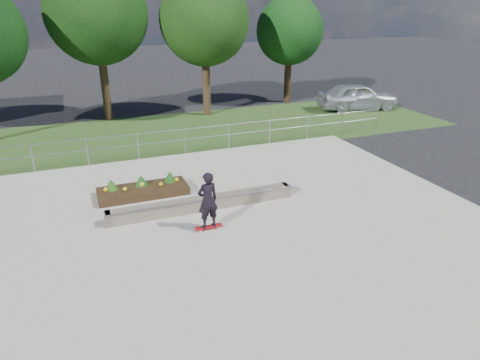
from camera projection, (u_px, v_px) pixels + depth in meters
name	position (u px, v px, depth m)	size (l,w,h in m)	color
ground	(253.00, 236.00, 12.14)	(120.00, 120.00, 0.00)	black
grass_verge	(168.00, 133.00, 21.60)	(30.00, 8.00, 0.02)	#2A471C
concrete_slab	(253.00, 235.00, 12.13)	(15.00, 15.00, 0.06)	#ABA597
fence	(185.00, 138.00, 18.30)	(20.06, 0.06, 1.20)	#93979B
tree_mid_left	(97.00, 13.00, 22.06)	(5.25, 5.25, 8.25)	#352215
tree_mid_right	(204.00, 20.00, 23.19)	(4.90, 4.90, 7.70)	#342214
tree_far_right	(290.00, 31.00, 26.78)	(4.20, 4.20, 6.60)	black
grind_ledge	(203.00, 203.00, 13.48)	(6.00, 0.44, 0.43)	#675A4C
planter_bed	(143.00, 189.00, 14.57)	(3.00, 1.20, 0.61)	black
skateboarder	(208.00, 200.00, 12.02)	(0.80, 0.49, 1.76)	silver
parked_car	(358.00, 96.00, 26.16)	(1.93, 4.81, 1.64)	#B8BDC3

